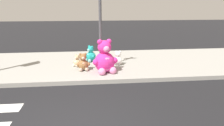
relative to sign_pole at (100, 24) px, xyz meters
name	(u,v)px	position (x,y,z in m)	size (l,w,h in m)	color
sidewalk	(77,64)	(-1.00, 0.80, -1.77)	(28.00, 4.40, 0.15)	#9E9B93
sign_pole	(100,24)	(0.00, 0.00, 0.00)	(0.56, 0.11, 3.20)	#4C4C51
plush_pink_large	(105,59)	(0.12, -0.58, -1.21)	(0.92, 0.86, 1.22)	#F22D93
plush_white	(118,59)	(0.72, 0.31, -1.46)	(0.46, 0.40, 0.59)	white
plush_brown	(83,63)	(-0.68, -0.27, -1.43)	(0.51, 0.45, 0.66)	olive
plush_teal	(91,55)	(-0.40, 1.00, -1.42)	(0.50, 0.49, 0.69)	teal
plush_tan	(77,62)	(-0.94, 0.28, -1.50)	(0.34, 0.35, 0.48)	tan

